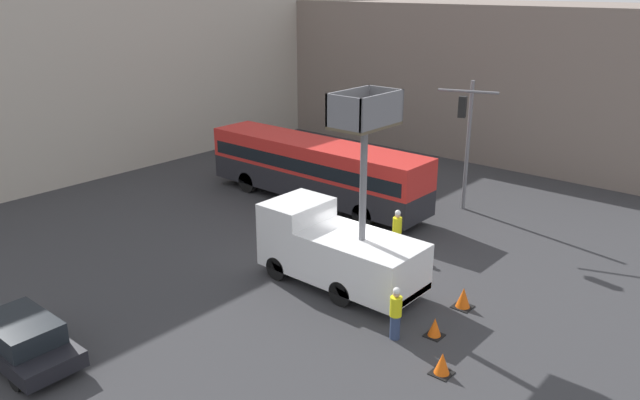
{
  "coord_description": "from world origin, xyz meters",
  "views": [
    {
      "loc": [
        -17.54,
        -12.67,
        10.55
      ],
      "look_at": [
        -1.42,
        1.12,
        3.11
      ],
      "focal_mm": 35.0,
      "sensor_mm": 36.0,
      "label": 1
    }
  ],
  "objects": [
    {
      "name": "utility_truck",
      "position": [
        -1.42,
        0.32,
        1.53
      ],
      "size": [
        2.52,
        6.12,
        7.23
      ],
      "color": "white",
      "rests_on": "ground_plane"
    },
    {
      "name": "traffic_cone_near_truck",
      "position": [
        -2.2,
        -4.29,
        0.29
      ],
      "size": [
        0.55,
        0.55,
        0.63
      ],
      "color": "black",
      "rests_on": "ground_plane"
    },
    {
      "name": "traffic_light_pole",
      "position": [
        8.04,
        0.4,
        4.17
      ],
      "size": [
        2.8,
        2.54,
        6.26
      ],
      "color": "slate",
      "rests_on": "ground_plane"
    },
    {
      "name": "ground_plane",
      "position": [
        0.0,
        0.0,
        0.0
      ],
      "size": [
        120.0,
        120.0,
        0.0
      ],
      "primitive_type": "plane",
      "color": "#333335"
    },
    {
      "name": "city_bus",
      "position": [
        4.89,
        6.81,
        1.86
      ],
      "size": [
        2.53,
        12.28,
        3.14
      ],
      "rotation": [
        0.0,
        0.0,
        1.56
      ],
      "color": "#232328",
      "rests_on": "ground_plane"
    },
    {
      "name": "traffic_cone_far_side",
      "position": [
        0.04,
        -4.07,
        0.34
      ],
      "size": [
        0.64,
        0.64,
        0.73
      ],
      "color": "black",
      "rests_on": "ground_plane"
    },
    {
      "name": "parked_car_curbside",
      "position": [
        -11.21,
        4.27,
        0.71
      ],
      "size": [
        1.8,
        4.5,
        1.39
      ],
      "color": "black",
      "rests_on": "ground_plane"
    },
    {
      "name": "building_backdrop_far",
      "position": [
        0.0,
        23.75,
        6.48
      ],
      "size": [
        44.0,
        10.0,
        12.95
      ],
      "color": "#BCB2A3",
      "rests_on": "ground_plane"
    },
    {
      "name": "building_backdrop_side",
      "position": [
        21.62,
        6.12,
        4.65
      ],
      "size": [
        10.0,
        28.0,
        9.3
      ],
      "color": "gray",
      "rests_on": "ground_plane"
    },
    {
      "name": "traffic_cone_mid_road",
      "position": [
        -3.81,
        -5.48,
        0.32
      ],
      "size": [
        0.59,
        0.59,
        0.67
      ],
      "color": "black",
      "rests_on": "ground_plane"
    },
    {
      "name": "road_worker_directing",
      "position": [
        2.46,
        0.29,
        0.91
      ],
      "size": [
        0.38,
        0.38,
        1.83
      ],
      "rotation": [
        0.0,
        0.0,
        5.96
      ],
      "color": "navy",
      "rests_on": "ground_plane"
    },
    {
      "name": "road_worker_near_truck",
      "position": [
        -3.12,
        -3.41,
        0.88
      ],
      "size": [
        0.38,
        0.38,
        1.77
      ],
      "rotation": [
        0.0,
        0.0,
        3.0
      ],
      "color": "navy",
      "rests_on": "ground_plane"
    }
  ]
}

